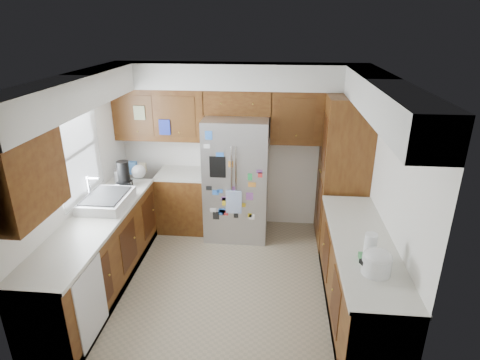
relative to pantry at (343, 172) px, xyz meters
name	(u,v)px	position (x,y,z in m)	size (l,w,h in m)	color
floor	(227,279)	(-1.50, -1.15, -1.07)	(3.60, 3.60, 0.00)	gray
room_shell	(220,131)	(-1.61, -0.79, 0.75)	(3.64, 3.24, 2.52)	white
left_counter_run	(120,243)	(-2.86, -1.12, -0.65)	(1.36, 3.20, 0.92)	#44200D
right_counter_run	(358,281)	(0.00, -1.62, -0.65)	(0.63, 2.25, 0.92)	#44200D
pantry	(343,172)	(0.00, 0.00, 0.00)	(0.60, 0.90, 2.15)	#44200D
fridge	(237,178)	(-1.50, 0.05, -0.17)	(0.90, 0.79, 1.80)	#AEADB3
bridge_cabinet	(238,101)	(-1.50, 0.28, 0.90)	(0.96, 0.34, 0.35)	#44200D
fridge_top_items	(239,80)	(-1.49, 0.28, 1.20)	(0.72, 0.33, 0.27)	#174BB1
sink_assembly	(106,200)	(-3.00, -1.05, -0.09)	(0.52, 0.70, 0.37)	silver
left_counter_clutter	(129,173)	(-2.98, -0.29, -0.02)	(0.37, 0.87, 0.38)	black
rice_cooker	(377,261)	(0.00, -2.19, -0.03)	(0.28, 0.26, 0.23)	silver
paper_towel	(370,246)	(-0.01, -1.96, -0.02)	(0.12, 0.12, 0.26)	white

